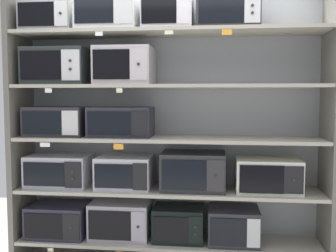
{
  "coord_description": "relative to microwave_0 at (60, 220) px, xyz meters",
  "views": [
    {
      "loc": [
        0.42,
        -3.58,
        1.55
      ],
      "look_at": [
        0.0,
        0.0,
        1.26
      ],
      "focal_mm": 43.12,
      "sensor_mm": 36.0,
      "label": 1
    }
  ],
  "objects": [
    {
      "name": "price_tag_0",
      "position": [
        0.01,
        -0.24,
        -0.2
      ],
      "size": [
        0.05,
        0.0,
        0.03
      ],
      "primitive_type": "cube",
      "color": "beige"
    },
    {
      "name": "microwave_15",
      "position": [
        1.55,
        0.0,
        1.87
      ],
      "size": [
        0.54,
        0.34,
        0.27
      ],
      "color": "#322F2F",
      "rests_on": "shelf_4"
    },
    {
      "name": "shelf_3",
      "position": [
        1.03,
        0.0,
        1.25
      ],
      "size": [
        2.73,
        0.49,
        0.03
      ],
      "primitive_type": "cube",
      "color": "#ADA899"
    },
    {
      "name": "microwave_9",
      "position": [
        0.6,
        0.0,
        0.93
      ],
      "size": [
        0.56,
        0.36,
        0.27
      ],
      "color": "#282734",
      "rests_on": "shelf_2"
    },
    {
      "name": "microwave_0",
      "position": [
        0.0,
        0.0,
        0.0
      ],
      "size": [
        0.55,
        0.42,
        0.29
      ],
      "color": "#29273A",
      "rests_on": "shelf_0"
    },
    {
      "name": "microwave_8",
      "position": [
        -0.0,
        0.0,
        0.93
      ],
      "size": [
        0.54,
        0.37,
        0.27
      ],
      "color": "#2E2930",
      "rests_on": "shelf_2"
    },
    {
      "name": "upright_right",
      "position": [
        2.42,
        0.0,
        0.98
      ],
      "size": [
        0.05,
        0.49,
        2.69
      ],
      "primitive_type": "cube",
      "color": "#68645B",
      "rests_on": "ground"
    },
    {
      "name": "microwave_7",
      "position": [
        1.92,
        -0.0,
        0.47
      ],
      "size": [
        0.56,
        0.38,
        0.29
      ],
      "color": "silver",
      "rests_on": "shelf_1"
    },
    {
      "name": "microwave_3",
      "position": [
        1.62,
        0.0,
        0.01
      ],
      "size": [
        0.45,
        0.4,
        0.31
      ],
      "color": "#292831",
      "rests_on": "shelf_0"
    },
    {
      "name": "shelf_4",
      "position": [
        1.03,
        0.0,
        1.72
      ],
      "size": [
        2.73,
        0.49,
        0.03
      ],
      "primitive_type": "cube",
      "color": "#ADA899"
    },
    {
      "name": "microwave_13",
      "position": [
        0.5,
        0.0,
        1.9
      ],
      "size": [
        0.53,
        0.43,
        0.32
      ],
      "color": "white",
      "rests_on": "shelf_4"
    },
    {
      "name": "microwave_10",
      "position": [
        0.01,
        0.0,
        1.43
      ],
      "size": [
        0.57,
        0.4,
        0.33
      ],
      "color": "#282F2E",
      "rests_on": "shelf_3"
    },
    {
      "name": "price_tag_3",
      "position": [
        -0.02,
        -0.24,
        0.74
      ],
      "size": [
        0.09,
        0.0,
        0.04
      ],
      "primitive_type": "cube",
      "color": "white"
    },
    {
      "name": "microwave_4",
      "position": [
        0.01,
        0.0,
        0.47
      ],
      "size": [
        0.57,
        0.39,
        0.29
      ],
      "color": "#B5B2C1",
      "rests_on": "shelf_1"
    },
    {
      "name": "price_tag_9",
      "position": [
        1.54,
        -0.24,
        1.68
      ],
      "size": [
        0.08,
        0.0,
        0.05
      ],
      "primitive_type": "cube",
      "color": "orange"
    },
    {
      "name": "microwave_6",
      "position": [
        1.26,
        0.0,
        0.49
      ],
      "size": [
        0.57,
        0.41,
        0.34
      ],
      "color": "#2B2A2D",
      "rests_on": "shelf_1"
    },
    {
      "name": "microwave_14",
      "position": [
        1.03,
        0.0,
        1.88
      ],
      "size": [
        0.43,
        0.36,
        0.29
      ],
      "color": "silver",
      "rests_on": "shelf_4"
    },
    {
      "name": "microwave_1",
      "position": [
        0.59,
        -0.0,
        0.02
      ],
      "size": [
        0.54,
        0.36,
        0.33
      ],
      "color": "#A19DAB",
      "rests_on": "shelf_0"
    },
    {
      "name": "price_tag_7",
      "position": [
        0.48,
        -0.24,
        1.69
      ],
      "size": [
        0.06,
        0.0,
        0.03
      ],
      "primitive_type": "cube",
      "color": "white"
    },
    {
      "name": "price_tag_6",
      "position": [
        0.65,
        -0.24,
        1.21
      ],
      "size": [
        0.05,
        0.0,
        0.04
      ],
      "primitive_type": "cube",
      "color": "beige"
    },
    {
      "name": "price_tag_5",
      "position": [
        0.03,
        -0.24,
        1.21
      ],
      "size": [
        0.06,
        0.0,
        0.04
      ],
      "primitive_type": "cube",
      "color": "white"
    },
    {
      "name": "price_tag_8",
      "position": [
        1.07,
        -0.24,
        1.69
      ],
      "size": [
        0.07,
        0.0,
        0.03
      ],
      "primitive_type": "cube",
      "color": "beige"
    },
    {
      "name": "back_panel",
      "position": [
        1.03,
        0.27,
        0.98
      ],
      "size": [
        2.93,
        0.04,
        2.69
      ],
      "primitive_type": "cube",
      "color": "#9EA3A8",
      "rests_on": "ground"
    },
    {
      "name": "microwave_11",
      "position": [
        0.64,
        0.0,
        1.43
      ],
      "size": [
        0.5,
        0.44,
        0.33
      ],
      "color": "#BFB5B9",
      "rests_on": "shelf_3"
    },
    {
      "name": "shelf_2",
      "position": [
        1.03,
        0.0,
        0.78
      ],
      "size": [
        2.73,
        0.49,
        0.03
      ],
      "primitive_type": "cube",
      "color": "#ADA899"
    },
    {
      "name": "shelf_0",
      "position": [
        1.03,
        0.0,
        -0.16
      ],
      "size": [
        2.73,
        0.49,
        0.03
      ],
      "primitive_type": "cube",
      "color": "#ADA899",
      "rests_on": "ground"
    },
    {
      "name": "price_tag_4",
      "position": [
        0.64,
        -0.24,
        0.74
      ],
      "size": [
        0.08,
        0.0,
        0.05
      ],
      "primitive_type": "cube",
      "color": "orange"
    },
    {
      "name": "shelf_1",
      "position": [
        1.03,
        0.0,
        0.31
      ],
      "size": [
        2.73,
        0.49,
        0.03
      ],
      "primitive_type": "cube",
      "color": "#ADA899"
    },
    {
      "name": "upright_left",
      "position": [
        -0.36,
        0.0,
        0.98
      ],
      "size": [
        0.05,
        0.49,
        2.69
      ],
      "primitive_type": "cube",
      "color": "#68645B",
      "rests_on": "ground"
    },
    {
      "name": "microwave_5",
      "position": [
        0.64,
        0.0,
        0.47
      ],
      "size": [
        0.49,
        0.42,
        0.29
      ],
      "color": "#B9B7C1",
      "rests_on": "shelf_1"
    },
    {
      "name": "microwave_12",
      "position": [
        -0.04,
        0.0,
        1.87
      ],
      "size": [
        0.47,
        0.41,
        0.26
      ],
      "color": "#A1A5A1",
      "rests_on": "shelf_4"
    },
    {
      "name": "microwave_2",
      "position": [
        1.13,
        0.0,
        0.01
      ],
      "size": [
        0.45,
        0.36,
        0.31
      ],
      "color": "black",
      "rests_on": "shelf_0"
    }
  ]
}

